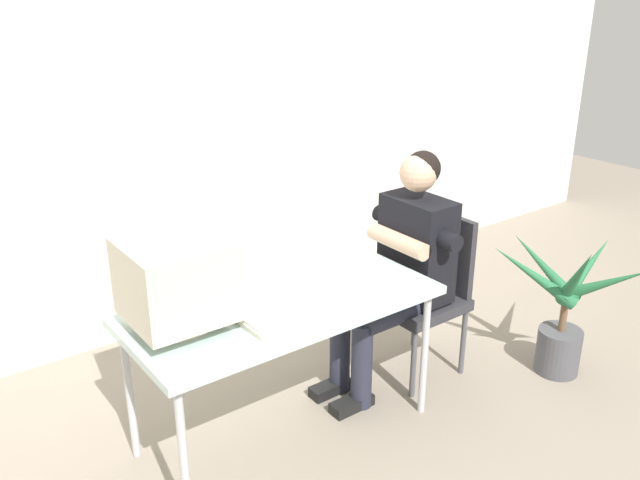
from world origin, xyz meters
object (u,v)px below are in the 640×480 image
at_px(keyboard, 246,311).
at_px(desk_mug, 211,287).
at_px(desk, 283,311).
at_px(potted_plant, 563,312).
at_px(office_chair, 426,287).
at_px(crt_monitor, 178,280).
at_px(person_seated, 401,264).

relative_size(keyboard, desk_mug, 5.39).
bearing_deg(keyboard, desk_mug, 98.00).
relative_size(desk, desk_mug, 16.08).
bearing_deg(keyboard, desk, 3.49).
distance_m(potted_plant, desk_mug, 1.96).
bearing_deg(office_chair, potted_plant, -40.67).
xyz_separation_m(crt_monitor, person_seated, (1.25, -0.01, -0.25)).
xyz_separation_m(desk, potted_plant, (1.55, -0.46, -0.30)).
height_order(potted_plant, desk_mug, potted_plant).
height_order(crt_monitor, desk_mug, crt_monitor).
bearing_deg(crt_monitor, potted_plant, -13.97).
xyz_separation_m(office_chair, person_seated, (-0.20, -0.00, 0.19)).
distance_m(desk, crt_monitor, 0.55).
height_order(keyboard, potted_plant, potted_plant).
height_order(office_chair, potted_plant, office_chair).
bearing_deg(desk, potted_plant, -16.37).
distance_m(keyboard, potted_plant, 1.84).
distance_m(crt_monitor, person_seated, 1.27).
bearing_deg(desk_mug, office_chair, -9.33).
bearing_deg(person_seated, potted_plant, -32.49).
bearing_deg(desk, crt_monitor, 174.14).
relative_size(office_chair, potted_plant, 1.02).
height_order(keyboard, desk_mug, desk_mug).
relative_size(keyboard, office_chair, 0.53).
relative_size(keyboard, person_seated, 0.38).
bearing_deg(potted_plant, desk_mug, 158.75).
distance_m(crt_monitor, potted_plant, 2.17).
xyz_separation_m(crt_monitor, keyboard, (0.28, -0.06, -0.21)).
distance_m(desk, keyboard, 0.21).
height_order(crt_monitor, potted_plant, crt_monitor).
xyz_separation_m(potted_plant, desk_mug, (-1.79, 0.69, 0.39)).
height_order(person_seated, desk_mug, person_seated).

